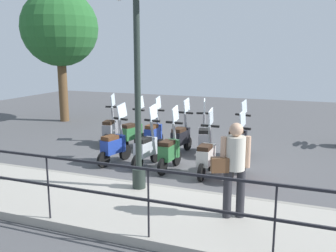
{
  "coord_description": "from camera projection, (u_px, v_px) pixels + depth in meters",
  "views": [
    {
      "loc": [
        -8.86,
        -2.99,
        2.86
      ],
      "look_at": [
        0.2,
        0.5,
        0.9
      ],
      "focal_mm": 40.0,
      "sensor_mm": 36.0,
      "label": 1
    }
  ],
  "objects": [
    {
      "name": "scooter_near_1",
      "position": [
        206.0,
        156.0,
        8.63
      ],
      "size": [
        1.23,
        0.44,
        1.54
      ],
      "rotation": [
        0.0,
        0.0,
        -0.0
      ],
      "color": "black",
      "rests_on": "ground_plane"
    },
    {
      "name": "scooter_near_2",
      "position": [
        170.0,
        151.0,
        9.03
      ],
      "size": [
        1.23,
        0.44,
        1.54
      ],
      "rotation": [
        0.0,
        0.0,
        -0.07
      ],
      "color": "black",
      "rests_on": "ground_plane"
    },
    {
      "name": "scooter_near_3",
      "position": [
        146.0,
        148.0,
        9.32
      ],
      "size": [
        1.23,
        0.46,
        1.54
      ],
      "rotation": [
        0.0,
        0.0,
        -0.16
      ],
      "color": "black",
      "rests_on": "ground_plane"
    },
    {
      "name": "scooter_far_1",
      "position": [
        204.0,
        138.0,
        10.38
      ],
      "size": [
        1.21,
        0.52,
        1.54
      ],
      "rotation": [
        0.0,
        0.0,
        0.25
      ],
      "color": "black",
      "rests_on": "ground_plane"
    },
    {
      "name": "scooter_far_3",
      "position": [
        154.0,
        133.0,
        10.96
      ],
      "size": [
        1.23,
        0.44,
        1.54
      ],
      "rotation": [
        0.0,
        0.0,
        -0.02
      ],
      "color": "black",
      "rests_on": "ground_plane"
    },
    {
      "name": "lamp_post_near",
      "position": [
        138.0,
        95.0,
        7.17
      ],
      "size": [
        0.26,
        0.9,
        4.23
      ],
      "color": "#232D28",
      "rests_on": "promenade_walkway"
    },
    {
      "name": "scooter_far_2",
      "position": [
        181.0,
        137.0,
        10.5
      ],
      "size": [
        1.23,
        0.45,
        1.54
      ],
      "rotation": [
        0.0,
        0.0,
        -0.14
      ],
      "color": "black",
      "rests_on": "ground_plane"
    },
    {
      "name": "pedestrian_with_bag",
      "position": [
        234.0,
        163.0,
        6.03
      ],
      "size": [
        0.49,
        0.6,
        1.59
      ],
      "rotation": [
        0.0,
        0.0,
        0.43
      ],
      "color": "#28282D",
      "rests_on": "promenade_walkway"
    },
    {
      "name": "scooter_far_5",
      "position": [
        110.0,
        129.0,
        11.58
      ],
      "size": [
        1.22,
        0.48,
        1.54
      ],
      "rotation": [
        0.0,
        0.0,
        0.19
      ],
      "color": "black",
      "rests_on": "ground_plane"
    },
    {
      "name": "tree_large",
      "position": [
        60.0,
        29.0,
        14.77
      ],
      "size": [
        3.02,
        3.02,
        5.26
      ],
      "color": "brown",
      "rests_on": "ground_plane"
    },
    {
      "name": "fence_railing",
      "position": [
        95.0,
        181.0,
        5.7
      ],
      "size": [
        0.04,
        16.03,
        1.07
      ],
      "color": "black",
      "rests_on": "promenade_walkway"
    },
    {
      "name": "promenade_walkway",
      "position": [
        128.0,
        206.0,
        6.83
      ],
      "size": [
        2.2,
        20.0,
        0.15
      ],
      "color": "#A39E93",
      "rests_on": "ground_plane"
    },
    {
      "name": "ground_plane",
      "position": [
        183.0,
        163.0,
        9.73
      ],
      "size": [
        28.0,
        28.0,
        0.0
      ],
      "primitive_type": "plane",
      "color": "#4C4C4F"
    },
    {
      "name": "scooter_near_4",
      "position": [
        114.0,
        145.0,
        9.57
      ],
      "size": [
        1.22,
        0.5,
        1.54
      ],
      "rotation": [
        0.0,
        0.0,
        -0.22
      ],
      "color": "black",
      "rests_on": "ground_plane"
    },
    {
      "name": "scooter_far_4",
      "position": [
        132.0,
        132.0,
        11.07
      ],
      "size": [
        1.2,
        0.55,
        1.54
      ],
      "rotation": [
        0.0,
        0.0,
        -0.31
      ],
      "color": "black",
      "rests_on": "ground_plane"
    },
    {
      "name": "scooter_near_0",
      "position": [
        236.0,
        158.0,
        8.4
      ],
      "size": [
        1.23,
        0.47,
        1.54
      ],
      "rotation": [
        0.0,
        0.0,
        -0.17
      ],
      "color": "black",
      "rests_on": "ground_plane"
    },
    {
      "name": "scooter_far_0",
      "position": [
        238.0,
        140.0,
        10.15
      ],
      "size": [
        1.22,
        0.5,
        1.54
      ],
      "rotation": [
        0.0,
        0.0,
        -0.22
      ],
      "color": "black",
      "rests_on": "ground_plane"
    }
  ]
}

